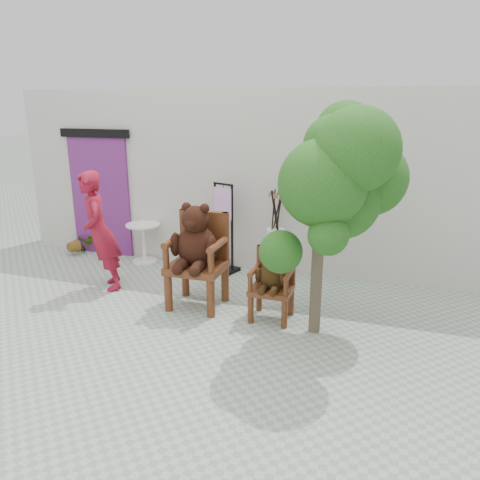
{
  "coord_description": "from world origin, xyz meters",
  "views": [
    {
      "loc": [
        2.12,
        -4.74,
        2.79
      ],
      "look_at": [
        0.19,
        1.15,
        0.95
      ],
      "focal_mm": 35.0,
      "sensor_mm": 36.0,
      "label": 1
    }
  ],
  "objects_px": {
    "chair_big": "(197,247)",
    "display_stand": "(224,238)",
    "person": "(100,232)",
    "tree": "(341,175)",
    "cafe_table": "(144,238)",
    "stool_bucket": "(276,239)",
    "chair_small": "(272,277)"
  },
  "relations": [
    {
      "from": "chair_big",
      "to": "chair_small",
      "type": "distance_m",
      "value": 1.14
    },
    {
      "from": "chair_big",
      "to": "cafe_table",
      "type": "height_order",
      "value": "chair_big"
    },
    {
      "from": "cafe_table",
      "to": "stool_bucket",
      "type": "xyz_separation_m",
      "value": [
        2.43,
        0.0,
        0.2
      ]
    },
    {
      "from": "tree",
      "to": "display_stand",
      "type": "bearing_deg",
      "value": 140.99
    },
    {
      "from": "cafe_table",
      "to": "tree",
      "type": "xyz_separation_m",
      "value": [
        3.58,
        -1.67,
        1.54
      ]
    },
    {
      "from": "chair_big",
      "to": "person",
      "type": "distance_m",
      "value": 1.63
    },
    {
      "from": "chair_big",
      "to": "tree",
      "type": "xyz_separation_m",
      "value": [
        1.93,
        -0.25,
        1.12
      ]
    },
    {
      "from": "tree",
      "to": "cafe_table",
      "type": "bearing_deg",
      "value": 155.03
    },
    {
      "from": "chair_small",
      "to": "tree",
      "type": "height_order",
      "value": "tree"
    },
    {
      "from": "chair_small",
      "to": "tree",
      "type": "bearing_deg",
      "value": -10.71
    },
    {
      "from": "person",
      "to": "cafe_table",
      "type": "relative_size",
      "value": 2.59
    },
    {
      "from": "cafe_table",
      "to": "chair_small",
      "type": "bearing_deg",
      "value": -28.74
    },
    {
      "from": "stool_bucket",
      "to": "tree",
      "type": "relative_size",
      "value": 0.52
    },
    {
      "from": "person",
      "to": "stool_bucket",
      "type": "distance_m",
      "value": 2.75
    },
    {
      "from": "person",
      "to": "display_stand",
      "type": "bearing_deg",
      "value": 93.92
    },
    {
      "from": "person",
      "to": "tree",
      "type": "relative_size",
      "value": 0.65
    },
    {
      "from": "chair_big",
      "to": "person",
      "type": "xyz_separation_m",
      "value": [
        -1.63,
        0.11,
        0.05
      ]
    },
    {
      "from": "chair_small",
      "to": "cafe_table",
      "type": "xyz_separation_m",
      "value": [
        -2.76,
        1.51,
        -0.14
      ]
    },
    {
      "from": "display_stand",
      "to": "tree",
      "type": "relative_size",
      "value": 0.54
    },
    {
      "from": "chair_big",
      "to": "stool_bucket",
      "type": "relative_size",
      "value": 1.02
    },
    {
      "from": "chair_small",
      "to": "display_stand",
      "type": "height_order",
      "value": "display_stand"
    },
    {
      "from": "display_stand",
      "to": "stool_bucket",
      "type": "bearing_deg",
      "value": 19.83
    },
    {
      "from": "person",
      "to": "chair_big",
      "type": "bearing_deg",
      "value": 48.94
    },
    {
      "from": "chair_big",
      "to": "stool_bucket",
      "type": "xyz_separation_m",
      "value": [
        0.77,
        1.42,
        -0.22
      ]
    },
    {
      "from": "chair_big",
      "to": "stool_bucket",
      "type": "bearing_deg",
      "value": 61.68
    },
    {
      "from": "chair_big",
      "to": "display_stand",
      "type": "xyz_separation_m",
      "value": [
        -0.13,
        1.42,
        -0.27
      ]
    },
    {
      "from": "cafe_table",
      "to": "tree",
      "type": "relative_size",
      "value": 0.25
    },
    {
      "from": "tree",
      "to": "person",
      "type": "bearing_deg",
      "value": 174.31
    },
    {
      "from": "chair_big",
      "to": "display_stand",
      "type": "bearing_deg",
      "value": 95.23
    },
    {
      "from": "cafe_table",
      "to": "display_stand",
      "type": "bearing_deg",
      "value": -0.13
    },
    {
      "from": "stool_bucket",
      "to": "tree",
      "type": "bearing_deg",
      "value": -55.25
    },
    {
      "from": "chair_small",
      "to": "display_stand",
      "type": "bearing_deg",
      "value": 129.18
    }
  ]
}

